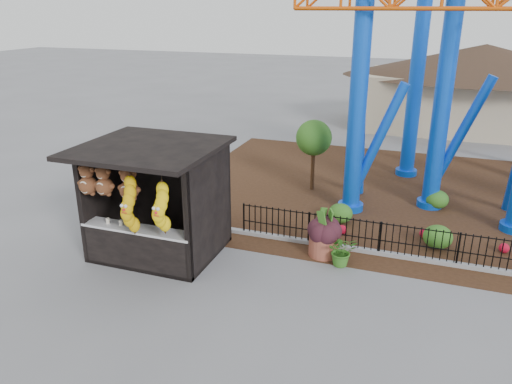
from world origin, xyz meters
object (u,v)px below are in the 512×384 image
(prize_booth, at_px, (151,204))
(potted_plant, at_px, (342,251))
(terracotta_planter, at_px, (324,245))
(roller_coaster, at_px, (493,7))

(prize_booth, bearing_deg, potted_plant, 13.56)
(terracotta_planter, distance_m, potted_plant, 0.70)
(roller_coaster, bearing_deg, potted_plant, -117.44)
(roller_coaster, distance_m, terracotta_planter, 9.21)
(prize_booth, bearing_deg, roller_coaster, 42.06)
(prize_booth, relative_size, potted_plant, 4.12)
(prize_booth, distance_m, terracotta_planter, 4.81)
(roller_coaster, height_order, terracotta_planter, roller_coaster)
(prize_booth, distance_m, potted_plant, 5.20)
(prize_booth, xyz_separation_m, terracotta_planter, (4.38, 1.58, -1.22))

